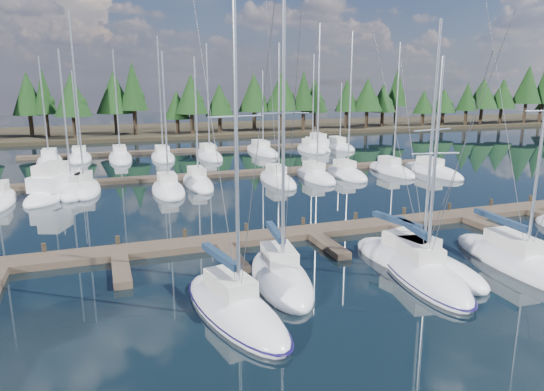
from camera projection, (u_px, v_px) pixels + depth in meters
name	position (u px, v px, depth m)	size (l,w,h in m)	color
ground	(254.00, 196.00, 42.95)	(260.00, 260.00, 0.00)	black
far_shore	(165.00, 131.00, 97.95)	(220.00, 30.00, 0.60)	#2F281A
main_dock	(313.00, 235.00, 31.30)	(44.00, 6.13, 0.90)	#4E4031
back_docks	(208.00, 161.00, 60.88)	(50.00, 21.80, 0.40)	#4E4031
front_sailboat_1	(234.00, 308.00, 20.88)	(4.27, 8.82, 15.46)	white
front_sailboat_2	(281.00, 276.00, 24.30)	(3.58, 7.79, 15.29)	white
front_sailboat_3	(416.00, 262.00, 26.33)	(4.85, 9.24, 13.57)	white
front_sailboat_4	(422.00, 272.00, 24.97)	(4.27, 9.33, 11.78)	white
front_sailboat_5	(518.00, 262.00, 26.23)	(3.30, 10.01, 15.31)	white
back_sailboat_rows	(218.00, 165.00, 57.03)	(45.31, 32.39, 16.55)	white
motor_yacht_left	(56.00, 190.00, 42.94)	(6.50, 10.15, 4.83)	white
motor_yacht_right	(317.00, 146.00, 72.66)	(2.87, 8.12, 4.02)	white
tree_line	(167.00, 96.00, 87.05)	(184.16, 11.36, 13.08)	black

